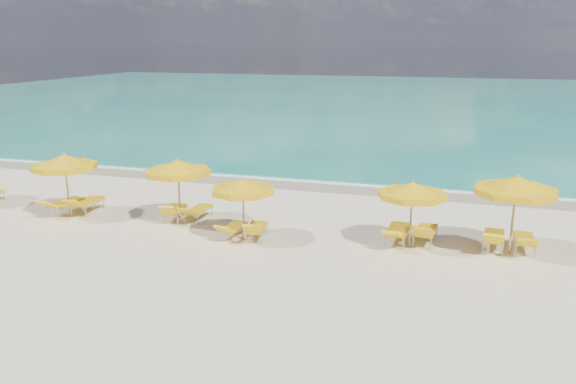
# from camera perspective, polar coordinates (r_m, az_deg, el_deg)

# --- Properties ---
(ground_plane) EXTENTS (120.00, 120.00, 0.00)m
(ground_plane) POSITION_cam_1_polar(r_m,az_deg,el_deg) (19.30, -1.26, -4.56)
(ground_plane) COLOR beige
(ocean) EXTENTS (120.00, 80.00, 0.30)m
(ocean) POSITION_cam_1_polar(r_m,az_deg,el_deg) (65.87, 11.62, 9.18)
(ocean) COLOR #157B67
(ocean) RESTS_ON ground
(wet_sand_band) EXTENTS (120.00, 2.60, 0.01)m
(wet_sand_band) POSITION_cam_1_polar(r_m,az_deg,el_deg) (26.15, 3.65, 0.71)
(wet_sand_band) COLOR tan
(wet_sand_band) RESTS_ON ground
(foam_line) EXTENTS (120.00, 1.20, 0.03)m
(foam_line) POSITION_cam_1_polar(r_m,az_deg,el_deg) (26.90, 4.02, 1.11)
(foam_line) COLOR white
(foam_line) RESTS_ON ground
(whitecap_near) EXTENTS (14.00, 0.36, 0.05)m
(whitecap_near) POSITION_cam_1_polar(r_m,az_deg,el_deg) (36.78, -2.17, 4.95)
(whitecap_near) COLOR white
(whitecap_near) RESTS_ON ground
(whitecap_far) EXTENTS (18.00, 0.30, 0.05)m
(whitecap_far) POSITION_cam_1_polar(r_m,az_deg,el_deg) (41.90, 19.63, 5.34)
(whitecap_far) COLOR white
(whitecap_far) RESTS_ON ground
(umbrella_2) EXTENTS (2.47, 2.47, 2.46)m
(umbrella_2) POSITION_cam_1_polar(r_m,az_deg,el_deg) (22.61, -21.75, 2.81)
(umbrella_2) COLOR tan
(umbrella_2) RESTS_ON ground
(umbrella_3) EXTENTS (2.97, 2.97, 2.43)m
(umbrella_3) POSITION_cam_1_polar(r_m,az_deg,el_deg) (20.62, -11.13, 2.43)
(umbrella_3) COLOR tan
(umbrella_3) RESTS_ON ground
(umbrella_4) EXTENTS (2.16, 2.16, 2.19)m
(umbrella_4) POSITION_cam_1_polar(r_m,az_deg,el_deg) (18.53, -4.61, 0.59)
(umbrella_4) COLOR tan
(umbrella_4) RESTS_ON ground
(umbrella_5) EXTENTS (2.50, 2.50, 2.24)m
(umbrella_5) POSITION_cam_1_polar(r_m,az_deg,el_deg) (18.20, 12.52, 0.15)
(umbrella_5) COLOR tan
(umbrella_5) RESTS_ON ground
(umbrella_6) EXTENTS (3.07, 3.07, 2.58)m
(umbrella_6) POSITION_cam_1_polar(r_m,az_deg,el_deg) (18.51, 22.18, 0.56)
(umbrella_6) COLOR tan
(umbrella_6) RESTS_ON ground
(lounger_2_left) EXTENTS (0.85, 2.08, 0.82)m
(lounger_2_left) POSITION_cam_1_polar(r_m,az_deg,el_deg) (23.48, -21.62, -1.42)
(lounger_2_left) COLOR #A5A8AD
(lounger_2_left) RESTS_ON ground
(lounger_2_right) EXTENTS (0.80, 2.06, 0.87)m
(lounger_2_right) POSITION_cam_1_polar(r_m,az_deg,el_deg) (23.27, -19.73, -1.38)
(lounger_2_right) COLOR #A5A8AD
(lounger_2_right) RESTS_ON ground
(lounger_3_left) EXTENTS (0.94, 1.87, 0.85)m
(lounger_3_left) POSITION_cam_1_polar(r_m,az_deg,el_deg) (21.46, -11.44, -2.18)
(lounger_3_left) COLOR #A5A8AD
(lounger_3_left) RESTS_ON ground
(lounger_3_right) EXTENTS (0.66, 1.87, 0.79)m
(lounger_3_right) POSITION_cam_1_polar(r_m,az_deg,el_deg) (21.29, -9.15, -2.21)
(lounger_3_right) COLOR #A5A8AD
(lounger_3_right) RESTS_ON ground
(lounger_4_left) EXTENTS (0.64, 1.66, 0.70)m
(lounger_4_left) POSITION_cam_1_polar(r_m,az_deg,el_deg) (19.32, -5.60, -3.98)
(lounger_4_left) COLOR #A5A8AD
(lounger_4_left) RESTS_ON ground
(lounger_4_right) EXTENTS (0.86, 1.81, 0.84)m
(lounger_4_right) POSITION_cam_1_polar(r_m,az_deg,el_deg) (19.06, -3.21, -4.13)
(lounger_4_right) COLOR #A5A8AD
(lounger_4_right) RESTS_ON ground
(lounger_5_left) EXTENTS (0.79, 2.11, 0.82)m
(lounger_5_left) POSITION_cam_1_polar(r_m,az_deg,el_deg) (19.04, 11.04, -4.34)
(lounger_5_left) COLOR #A5A8AD
(lounger_5_left) RESTS_ON ground
(lounger_5_right) EXTENTS (0.82, 1.94, 0.90)m
(lounger_5_right) POSITION_cam_1_polar(r_m,az_deg,el_deg) (19.22, 13.75, -4.35)
(lounger_5_right) COLOR #A5A8AD
(lounger_5_right) RESTS_ON ground
(lounger_6_left) EXTENTS (0.80, 1.97, 0.87)m
(lounger_6_left) POSITION_cam_1_polar(r_m,az_deg,el_deg) (19.33, 20.14, -4.75)
(lounger_6_left) COLOR #A5A8AD
(lounger_6_left) RESTS_ON ground
(lounger_6_right) EXTENTS (0.66, 1.85, 0.79)m
(lounger_6_right) POSITION_cam_1_polar(r_m,az_deg,el_deg) (19.50, 22.83, -4.89)
(lounger_6_right) COLOR #A5A8AD
(lounger_6_right) RESTS_ON ground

